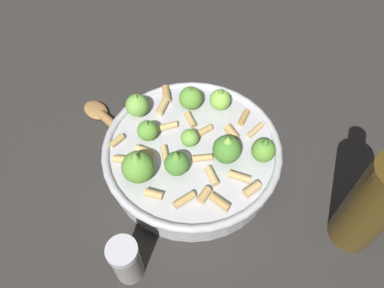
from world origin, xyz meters
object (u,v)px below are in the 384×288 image
object	(u,v)px
cooking_pan	(191,153)
olive_oil_bottle	(374,204)
pepper_shaker	(126,261)
wooden_spoon	(122,132)

from	to	relation	value
cooking_pan	olive_oil_bottle	xyz separation A→B (m)	(-0.20, -0.17, 0.06)
cooking_pan	olive_oil_bottle	size ratio (longest dim) A/B	1.24
cooking_pan	pepper_shaker	xyz separation A→B (m)	(-0.13, 0.14, 0.01)
cooking_pan	pepper_shaker	distance (m)	0.19
cooking_pan	pepper_shaker	world-z (taller)	cooking_pan
pepper_shaker	olive_oil_bottle	bearing A→B (deg)	-102.04
olive_oil_bottle	pepper_shaker	bearing A→B (deg)	77.96
wooden_spoon	pepper_shaker	bearing A→B (deg)	166.95
pepper_shaker	wooden_spoon	world-z (taller)	pepper_shaker
pepper_shaker	wooden_spoon	xyz separation A→B (m)	(0.23, -0.05, -0.04)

